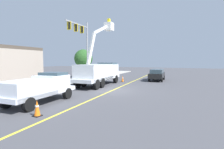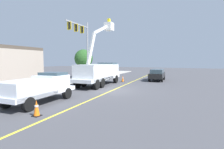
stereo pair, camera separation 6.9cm
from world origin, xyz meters
TOP-DOWN VIEW (x-y plane):
  - ground at (0.00, 0.00)m, footprint 120.00×120.00m
  - sidewalk_far_side at (-0.60, 7.94)m, footprint 60.10×8.08m
  - lane_centre_stripe at (0.00, 0.00)m, footprint 49.87×3.90m
  - utility_bucket_truck at (2.90, 3.04)m, footprint 8.36×3.16m
  - service_pickup_truck at (-6.63, 2.35)m, footprint 5.74×2.52m
  - passing_minivan at (10.85, -2.24)m, footprint 4.93×2.25m
  - traffic_cone_leading at (-8.76, 0.15)m, footprint 0.40×0.40m
  - traffic_cone_mid_front at (7.26, 1.78)m, footprint 0.40×0.40m
  - traffic_signal_mast at (5.56, 7.38)m, footprint 5.45×0.80m
  - street_tree_right at (9.60, 9.96)m, footprint 3.10×3.10m

SIDE VIEW (x-z plane):
  - ground at x=0.00m, z-range 0.00..0.00m
  - lane_centre_stripe at x=0.00m, z-range 0.00..0.01m
  - sidewalk_far_side at x=-0.60m, z-range 0.00..0.12m
  - traffic_cone_mid_front at x=7.26m, z-range -0.01..0.86m
  - traffic_cone_leading at x=-8.76m, z-range -0.01..0.88m
  - passing_minivan at x=10.85m, z-range 0.13..1.82m
  - service_pickup_truck at x=-6.63m, z-range 0.09..2.15m
  - utility_bucket_truck at x=2.90m, z-range -2.27..5.52m
  - street_tree_right at x=9.60m, z-range 0.86..5.73m
  - traffic_signal_mast at x=5.56m, z-range 1.73..10.36m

